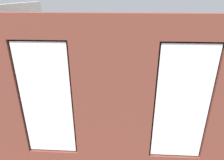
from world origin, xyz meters
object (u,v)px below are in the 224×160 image
object	(u,v)px
papasan_chair	(115,74)
potted_plant_corner_near_left	(183,70)
potted_plant_between_couches	(143,130)
potted_plant_by_left_couch	(170,84)
candle_jar	(98,89)
potted_plant_near_tv	(38,105)
cup_ceramic	(103,90)
remote_black	(114,90)
tv_flatscreen	(33,79)
potted_plant_foreground_right	(60,71)
potted_plant_mid_room_small	(146,89)
media_console	(36,96)
couch_by_window	(77,139)
table_plant_small	(106,90)
couch_left	(195,105)
coffee_table	(103,93)

from	to	relation	value
papasan_chair	potted_plant_corner_near_left	world-z (taller)	potted_plant_corner_near_left
potted_plant_between_couches	potted_plant_corner_near_left	size ratio (longest dim) A/B	1.28
potted_plant_by_left_couch	potted_plant_between_couches	bearing A→B (deg)	67.95
candle_jar	potted_plant_near_tv	distance (m)	1.97
candle_jar	cup_ceramic	bearing A→B (deg)	149.38
remote_black	tv_flatscreen	world-z (taller)	tv_flatscreen
papasan_chair	potted_plant_near_tv	world-z (taller)	potted_plant_near_tv
potted_plant_foreground_right	tv_flatscreen	bearing A→B (deg)	80.02
potted_plant_mid_room_small	media_console	bearing A→B (deg)	10.94
cup_ceramic	remote_black	xyz separation A→B (m)	(-0.36, -0.13, -0.04)
couch_by_window	remote_black	xyz separation A→B (m)	(-0.73, -2.32, 0.10)
table_plant_small	potted_plant_foreground_right	distance (m)	2.57
table_plant_small	couch_left	bearing A→B (deg)	171.62
potted_plant_foreground_right	remote_black	bearing A→B (deg)	147.71
candle_jar	potted_plant_corner_near_left	distance (m)	3.41
potted_plant_foreground_right	couch_left	bearing A→B (deg)	156.11
media_console	potted_plant_between_couches	bearing A→B (deg)	148.83
couch_left	potted_plant_mid_room_small	xyz separation A→B (m)	(1.31, -1.03, -0.03)
media_console	potted_plant_near_tv	world-z (taller)	potted_plant_near_tv
potted_plant_mid_room_small	potted_plant_between_couches	world-z (taller)	potted_plant_between_couches
coffee_table	potted_plant_between_couches	size ratio (longest dim) A/B	1.07
papasan_chair	potted_plant_mid_room_small	distance (m)	1.51
papasan_chair	couch_left	bearing A→B (deg)	140.46
tv_flatscreen	table_plant_small	bearing A→B (deg)	-178.49
cup_ceramic	potted_plant_by_left_couch	xyz separation A→B (m)	(-2.35, -0.99, -0.17)
potted_plant_corner_near_left	table_plant_small	bearing A→B (deg)	31.24
couch_by_window	potted_plant_corner_near_left	xyz separation A→B (m)	(-3.27, -3.77, 0.30)
remote_black	potted_plant_between_couches	xyz separation A→B (m)	(-0.73, 2.28, 0.16)
potted_plant_by_left_couch	potted_plant_near_tv	distance (m)	4.55
tv_flatscreen	potted_plant_foreground_right	world-z (taller)	tv_flatscreen
potted_plant_between_couches	potted_plant_corner_near_left	world-z (taller)	potted_plant_between_couches
potted_plant_foreground_right	potted_plant_between_couches	distance (m)	4.72
couch_by_window	potted_plant_by_left_couch	xyz separation A→B (m)	(-2.72, -3.18, -0.03)
potted_plant_near_tv	table_plant_small	bearing A→B (deg)	-146.99
papasan_chair	potted_plant_foreground_right	size ratio (longest dim) A/B	0.97
remote_black	media_console	xyz separation A→B (m)	(2.52, 0.31, -0.15)
potted_plant_foreground_right	potted_plant_corner_near_left	world-z (taller)	potted_plant_foreground_right
potted_plant_between_couches	coffee_table	bearing A→B (deg)	-63.21
potted_plant_by_left_couch	tv_flatscreen	bearing A→B (deg)	14.41
cup_ceramic	papasan_chair	size ratio (longest dim) A/B	0.09
papasan_chair	potted_plant_foreground_right	world-z (taller)	potted_plant_foreground_right
potted_plant_foreground_right	potted_plant_near_tv	size ratio (longest dim) A/B	1.24
tv_flatscreen	papasan_chair	xyz separation A→B (m)	(-2.48, -1.68, -0.45)
papasan_chair	tv_flatscreen	bearing A→B (deg)	34.23
papasan_chair	remote_black	bearing A→B (deg)	92.01
potted_plant_mid_room_small	potted_plant_by_left_couch	xyz separation A→B (m)	(-0.91, -0.47, -0.00)
cup_ceramic	couch_left	bearing A→B (deg)	169.58
couch_by_window	media_console	world-z (taller)	couch_by_window
papasan_chair	potted_plant_between_couches	distance (m)	3.74
coffee_table	potted_plant_mid_room_small	distance (m)	1.53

